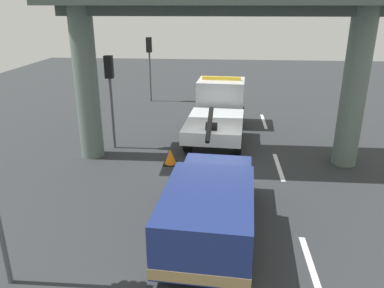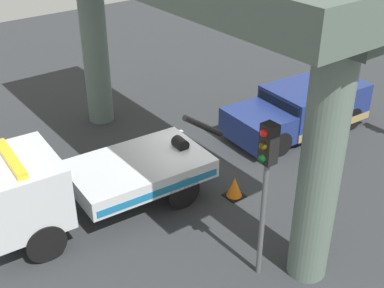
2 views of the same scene
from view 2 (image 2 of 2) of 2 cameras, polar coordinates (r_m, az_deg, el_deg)
name	(u,v)px [view 2 (image 2 of 2)]	position (r m, az deg, el deg)	size (l,w,h in m)	color
ground_plane	(195,173)	(15.95, 0.38, -3.26)	(60.00, 40.00, 0.10)	#2D3033
lane_stripe_west	(275,98)	(21.13, 9.28, 5.13)	(2.60, 0.16, 0.01)	silver
lane_stripe_mid	(152,141)	(17.66, -4.49, 0.33)	(2.60, 0.16, 0.01)	silver
tow_truck_white	(73,182)	(13.64, -13.21, -4.16)	(7.32, 2.77, 2.46)	silver
towed_van_green	(302,109)	(18.48, 12.18, 3.81)	(5.33, 2.51, 1.58)	navy
traffic_light_far	(266,169)	(10.77, 8.28, -2.81)	(0.39, 0.32, 3.93)	#515456
traffic_cone_orange	(234,188)	(14.72, 4.77, -4.88)	(0.52, 0.52, 0.62)	orange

